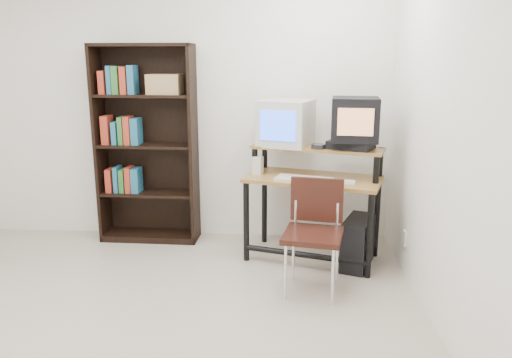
# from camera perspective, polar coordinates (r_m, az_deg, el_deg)

# --- Properties ---
(floor) EXTENTS (4.00, 4.00, 0.01)m
(floor) POSITION_cam_1_polar(r_m,az_deg,el_deg) (3.38, -15.02, -17.62)
(floor) COLOR #C1B3A0
(floor) RESTS_ON ground
(back_wall) EXTENTS (4.00, 0.01, 2.60)m
(back_wall) POSITION_cam_1_polar(r_m,az_deg,el_deg) (4.85, -8.70, 8.48)
(back_wall) COLOR white
(back_wall) RESTS_ON floor
(right_wall) EXTENTS (0.01, 4.00, 2.60)m
(right_wall) POSITION_cam_1_polar(r_m,az_deg,el_deg) (2.95, 23.28, 4.25)
(right_wall) COLOR white
(right_wall) RESTS_ON floor
(computer_desk) EXTENTS (1.24, 0.86, 0.98)m
(computer_desk) POSITION_cam_1_polar(r_m,az_deg,el_deg) (4.31, 6.61, -0.47)
(computer_desk) COLOR olive
(computer_desk) RESTS_ON floor
(crt_monitor) EXTENTS (0.54, 0.54, 0.40)m
(crt_monitor) POSITION_cam_1_polar(r_m,az_deg,el_deg) (4.41, 3.46, 6.40)
(crt_monitor) COLOR beige
(crt_monitor) RESTS_ON computer_desk
(vcr) EXTENTS (0.44, 0.39, 0.08)m
(vcr) POSITION_cam_1_polar(r_m,az_deg,el_deg) (4.28, 10.81, 3.80)
(vcr) COLOR black
(vcr) RESTS_ON computer_desk
(crt_tv) EXTENTS (0.42, 0.41, 0.36)m
(crt_tv) POSITION_cam_1_polar(r_m,az_deg,el_deg) (4.25, 11.22, 6.71)
(crt_tv) COLOR black
(crt_tv) RESTS_ON vcr
(cd_spindle) EXTENTS (0.13, 0.13, 0.05)m
(cd_spindle) POSITION_cam_1_polar(r_m,az_deg,el_deg) (4.24, 7.13, 3.64)
(cd_spindle) COLOR #26262B
(cd_spindle) RESTS_ON computer_desk
(keyboard) EXTENTS (0.51, 0.34, 0.03)m
(keyboard) POSITION_cam_1_polar(r_m,az_deg,el_deg) (4.16, 5.48, -0.12)
(keyboard) COLOR beige
(keyboard) RESTS_ON computer_desk
(mousepad) EXTENTS (0.27, 0.25, 0.01)m
(mousepad) POSITION_cam_1_polar(r_m,az_deg,el_deg) (4.12, 10.61, -0.66)
(mousepad) COLOR black
(mousepad) RESTS_ON computer_desk
(mouse) EXTENTS (0.11, 0.08, 0.03)m
(mouse) POSITION_cam_1_polar(r_m,az_deg,el_deg) (4.12, 10.56, -0.40)
(mouse) COLOR white
(mouse) RESTS_ON mousepad
(desk_speaker) EXTENTS (0.10, 0.10, 0.17)m
(desk_speaker) POSITION_cam_1_polar(r_m,az_deg,el_deg) (4.36, 0.20, 1.46)
(desk_speaker) COLOR beige
(desk_speaker) RESTS_ON computer_desk
(pc_tower) EXTENTS (0.35, 0.49, 0.42)m
(pc_tower) POSITION_cam_1_polar(r_m,az_deg,el_deg) (4.33, 11.56, -7.12)
(pc_tower) COLOR black
(pc_tower) RESTS_ON floor
(school_chair) EXTENTS (0.49, 0.49, 0.84)m
(school_chair) POSITION_cam_1_polar(r_m,az_deg,el_deg) (3.77, 6.68, -5.09)
(school_chair) COLOR black
(school_chair) RESTS_ON floor
(bookshelf) EXTENTS (0.94, 0.34, 1.85)m
(bookshelf) POSITION_cam_1_polar(r_m,az_deg,el_deg) (4.83, -12.36, 4.10)
(bookshelf) COLOR black
(bookshelf) RESTS_ON floor
(wall_outlet) EXTENTS (0.02, 0.08, 0.12)m
(wall_outlet) POSITION_cam_1_polar(r_m,az_deg,el_deg) (4.26, 16.65, -6.50)
(wall_outlet) COLOR beige
(wall_outlet) RESTS_ON right_wall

